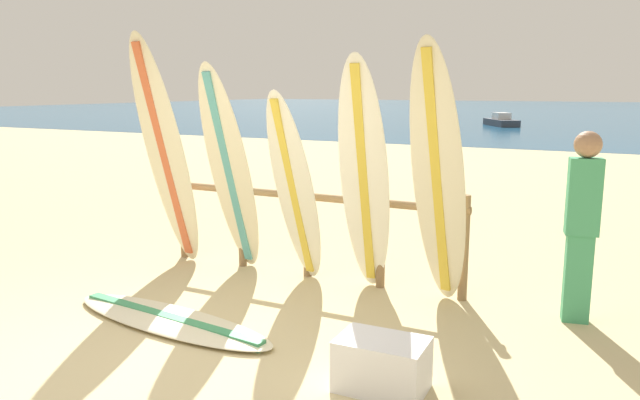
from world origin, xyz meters
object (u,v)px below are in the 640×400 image
at_px(beachgoer_standing, 582,219).
at_px(small_boat_offshore, 501,121).
at_px(surfboard_leaning_far_left, 166,154).
at_px(surfboard_leaning_center, 364,178).
at_px(surfboard_leaning_left, 230,172).
at_px(cooler_box, 382,364).
at_px(surfboard_lying_on_sand, 169,320).
at_px(surfboard_rack, 307,218).
at_px(surfboard_leaning_center_left, 295,189).
at_px(surfboard_leaning_center_right, 438,177).

height_order(beachgoer_standing, small_boat_offshore, beachgoer_standing).
height_order(surfboard_leaning_far_left, surfboard_leaning_center, surfboard_leaning_far_left).
xyz_separation_m(surfboard_leaning_left, surfboard_leaning_center, (1.52, 0.06, 0.03)).
xyz_separation_m(surfboard_leaning_far_left, beachgoer_standing, (4.26, 0.35, -0.39)).
distance_m(surfboard_leaning_center, cooler_box, 2.18).
relative_size(surfboard_lying_on_sand, beachgoer_standing, 1.37).
distance_m(surfboard_rack, surfboard_leaning_left, 0.97).
bearing_deg(surfboard_leaning_center, surfboard_leaning_center_left, -175.98).
height_order(surfboard_leaning_center_left, surfboard_leaning_center, surfboard_leaning_center).
height_order(surfboard_leaning_left, surfboard_leaning_center, surfboard_leaning_center).
bearing_deg(small_boat_offshore, surfboard_leaning_center, -82.17).
distance_m(surfboard_leaning_center_left, surfboard_leaning_center, 0.76).
bearing_deg(surfboard_leaning_center_left, surfboard_leaning_far_left, -176.35).
bearing_deg(surfboard_lying_on_sand, surfboard_rack, 76.15).
xyz_separation_m(surfboard_leaning_center_left, cooler_box, (1.61, -1.68, -0.83)).
distance_m(surfboard_leaning_center_left, beachgoer_standing, 2.70).
bearing_deg(surfboard_leaning_far_left, surfboard_leaning_center_left, 3.65).
xyz_separation_m(surfboard_leaning_far_left, surfboard_leaning_center, (2.32, 0.15, -0.13)).
bearing_deg(surfboard_rack, beachgoer_standing, -1.95).
bearing_deg(surfboard_leaning_far_left, beachgoer_standing, 4.66).
bearing_deg(surfboard_leaning_center, surfboard_leaning_center_right, -2.82).
xyz_separation_m(surfboard_leaning_far_left, surfboard_leaning_center_right, (3.05, 0.12, -0.07)).
bearing_deg(surfboard_leaning_center_left, surfboard_lying_on_sand, -108.24).
height_order(surfboard_leaning_left, beachgoer_standing, surfboard_leaning_left).
height_order(surfboard_leaning_left, surfboard_leaning_center_left, surfboard_leaning_left).
xyz_separation_m(surfboard_lying_on_sand, beachgoer_standing, (3.15, 1.67, 0.89)).
distance_m(surfboard_leaning_far_left, beachgoer_standing, 4.30).
bearing_deg(surfboard_leaning_far_left, surfboard_leaning_center, 3.76).
height_order(surfboard_leaning_left, surfboard_leaning_center_right, surfboard_leaning_center_right).
xyz_separation_m(surfboard_leaning_left, surfboard_leaning_center_right, (2.26, 0.03, 0.09)).
xyz_separation_m(surfboard_leaning_left, surfboard_lying_on_sand, (0.31, -1.41, -1.11)).
height_order(surfboard_rack, surfboard_leaning_center_right, surfboard_leaning_center_right).
height_order(surfboard_leaning_center, surfboard_leaning_center_right, surfboard_leaning_center_right).
bearing_deg(surfboard_leaning_left, cooler_box, -34.91).
height_order(surfboard_leaning_center_left, beachgoer_standing, surfboard_leaning_center_left).
xyz_separation_m(beachgoer_standing, small_boat_offshore, (-5.91, 28.63, -0.67)).
relative_size(surfboard_lying_on_sand, small_boat_offshore, 0.75).
bearing_deg(surfboard_leaning_center_right, surfboard_lying_on_sand, -143.53).
relative_size(surfboard_leaning_far_left, beachgoer_standing, 1.56).
height_order(surfboard_leaning_center_left, surfboard_lying_on_sand, surfboard_leaning_center_left).
height_order(surfboard_rack, small_boat_offshore, surfboard_rack).
bearing_deg(surfboard_leaning_left, surfboard_leaning_far_left, -173.70).
bearing_deg(surfboard_leaning_far_left, surfboard_rack, 15.93).
bearing_deg(surfboard_lying_on_sand, surfboard_leaning_left, 102.42).
distance_m(surfboard_leaning_left, surfboard_leaning_center_left, 0.79).
bearing_deg(surfboard_leaning_center, small_boat_offshore, 97.83).
distance_m(surfboard_leaning_center_left, cooler_box, 2.47).
bearing_deg(beachgoer_standing, surfboard_rack, 178.05).
xyz_separation_m(surfboard_leaning_center, surfboard_lying_on_sand, (-1.21, -1.47, -1.14)).
bearing_deg(small_boat_offshore, surfboard_leaning_center_right, -80.76).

